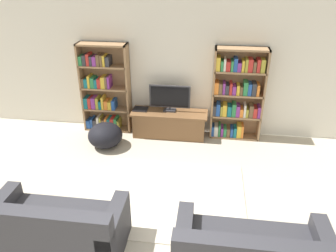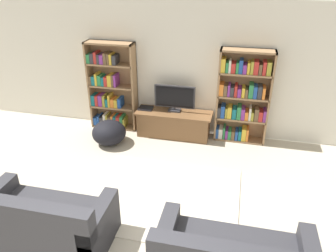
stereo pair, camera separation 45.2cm
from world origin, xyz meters
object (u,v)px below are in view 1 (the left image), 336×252
(television, at_px, (170,98))
(beanbag_ottoman, at_px, (105,135))
(couch_left_sectional, at_px, (55,231))
(bookshelf_left, at_px, (104,90))
(bookshelf_right, at_px, (237,95))
(laptop, at_px, (140,109))
(tv_stand, at_px, (169,124))

(television, height_order, beanbag_ottoman, television)
(couch_left_sectional, bearing_deg, television, 72.66)
(bookshelf_left, relative_size, television, 2.24)
(bookshelf_left, height_order, bookshelf_right, same)
(bookshelf_left, bearing_deg, laptop, -6.94)
(laptop, bearing_deg, bookshelf_right, 2.71)
(bookshelf_right, height_order, tv_stand, bookshelf_right)
(bookshelf_right, height_order, laptop, bookshelf_right)
(television, bearing_deg, tv_stand, -90.00)
(tv_stand, distance_m, beanbag_ottoman, 1.29)
(television, bearing_deg, laptop, -178.14)
(laptop, bearing_deg, couch_left_sectional, -97.21)
(bookshelf_left, xyz_separation_m, beanbag_ottoman, (0.21, -0.73, -0.61))
(tv_stand, distance_m, laptop, 0.64)
(bookshelf_right, height_order, couch_left_sectional, bookshelf_right)
(tv_stand, bearing_deg, laptop, 175.88)
(television, relative_size, couch_left_sectional, 0.49)
(laptop, bearing_deg, bookshelf_left, 173.06)
(bookshelf_right, distance_m, beanbag_ottoman, 2.60)
(beanbag_ottoman, bearing_deg, couch_left_sectional, -86.32)
(beanbag_ottoman, bearing_deg, laptop, 48.73)
(tv_stand, xyz_separation_m, couch_left_sectional, (-0.98, -3.08, 0.03))
(television, bearing_deg, bookshelf_left, 176.87)
(bookshelf_left, relative_size, beanbag_ottoman, 2.77)
(tv_stand, height_order, beanbag_ottoman, tv_stand)
(laptop, bearing_deg, television, 1.86)
(beanbag_ottoman, bearing_deg, tv_stand, 27.37)
(tv_stand, relative_size, laptop, 5.23)
(bookshelf_left, relative_size, laptop, 6.25)
(laptop, bearing_deg, beanbag_ottoman, -131.27)
(bookshelf_right, relative_size, tv_stand, 1.19)
(tv_stand, height_order, laptop, laptop)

